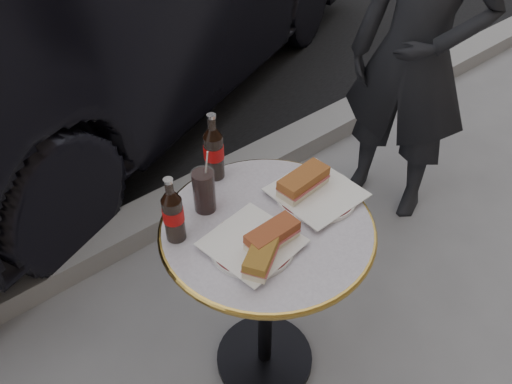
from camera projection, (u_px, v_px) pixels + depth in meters
ground at (264, 360)px, 1.90m from camera, size 80.00×80.00×0.00m
curb at (142, 222)px, 2.39m from camera, size 40.00×0.20×0.12m
bistro_table at (266, 302)px, 1.66m from camera, size 0.62×0.62×0.73m
plate_left at (252, 245)px, 1.35m from camera, size 0.24×0.24×0.01m
plate_right at (316, 194)px, 1.50m from camera, size 0.28×0.28×0.01m
sandwich_left_a at (262, 255)px, 1.28m from camera, size 0.16×0.13×0.05m
sandwich_left_b at (272, 237)px, 1.33m from camera, size 0.15×0.07×0.05m
sandwich_right at (303, 182)px, 1.49m from camera, size 0.17×0.09×0.06m
cola_bottle_left at (172, 209)px, 1.31m from camera, size 0.07×0.07×0.21m
cola_bottle_right at (213, 146)px, 1.51m from camera, size 0.08×0.08×0.23m
cola_glass at (204, 191)px, 1.42m from camera, size 0.07×0.07×0.14m
pedestrian at (416, 57)px, 2.09m from camera, size 0.53×0.66×1.56m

